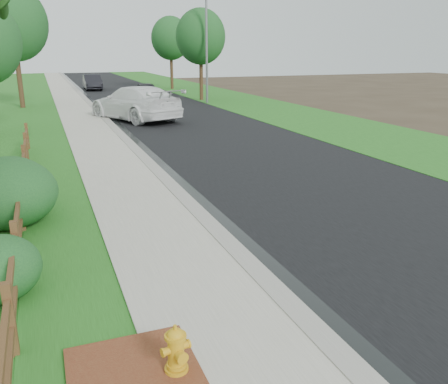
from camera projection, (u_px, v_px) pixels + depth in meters
name	position (u px, v px, depth m)	size (l,w,h in m)	color
ground	(272.00, 320.00, 7.19)	(120.00, 120.00, 0.00)	#362B1D
road	(136.00, 97.00, 40.04)	(8.00, 90.00, 0.02)	black
curb	(84.00, 98.00, 38.59)	(0.40, 90.00, 0.12)	gray
wet_gutter	(89.00, 99.00, 38.72)	(0.50, 90.00, 0.00)	black
sidewalk	(68.00, 99.00, 38.15)	(2.20, 90.00, 0.10)	#A19D8C
grass_strip	(43.00, 100.00, 37.51)	(1.60, 90.00, 0.06)	#1E5217
verge_far	(213.00, 94.00, 42.39)	(6.00, 90.00, 0.04)	#1E5217
ranch_fence	(22.00, 191.00, 11.50)	(0.12, 16.92, 1.10)	#4D3019
fire_hydrant	(176.00, 350.00, 5.81)	(0.43, 0.34, 0.65)	#C28616
white_suv	(135.00, 103.00, 26.91)	(2.68, 6.59, 1.91)	white
dark_car_mid	(145.00, 91.00, 38.08)	(1.60, 3.99, 1.36)	black
dark_car_far	(92.00, 82.00, 46.70)	(1.57, 4.50, 1.48)	black
streetlight	(204.00, 37.00, 34.11)	(1.89, 0.77, 8.41)	gray
shrub_b	(6.00, 193.00, 10.72)	(2.29, 2.29, 1.60)	#17421F
shrub_c	(8.00, 185.00, 11.67)	(1.97, 1.97, 1.42)	#17421F
tree_mid_left	(13.00, 23.00, 31.09)	(4.47, 4.47, 8.00)	#332215
tree_mid_right	(201.00, 37.00, 36.23)	(3.82, 3.82, 6.92)	#332215
tree_far_right	(171.00, 38.00, 46.35)	(3.79, 3.79, 7.00)	#332215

